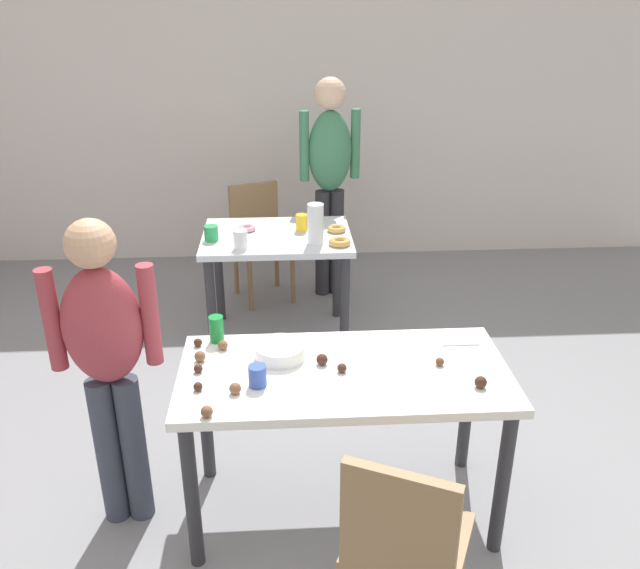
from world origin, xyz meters
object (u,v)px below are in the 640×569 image
dining_table_near (344,390)px  person_adult_far (330,168)px  mixing_bowl (280,351)px  chair_near_table (404,542)px  pitcher_far (316,224)px  dining_table_far (277,252)px  soda_can (216,329)px  person_girl_near (107,354)px  chair_far_table (259,235)px

dining_table_near → person_adult_far: person_adult_far is taller
mixing_bowl → chair_near_table: bearing=-63.7°
dining_table_near → pitcher_far: 1.53m
chair_near_table → dining_table_near: bearing=101.2°
dining_table_far → chair_near_table: bearing=-80.0°
dining_table_far → person_adult_far: size_ratio=0.58×
dining_table_near → pitcher_far: pitcher_far is taller
person_adult_far → pitcher_far: person_adult_far is taller
dining_table_near → person_adult_far: 2.42m
dining_table_near → soda_can: 0.64m
person_girl_near → pitcher_far: 1.76m
soda_can → pitcher_far: size_ratio=0.48×
dining_table_near → soda_can: size_ratio=11.37×
mixing_bowl → pitcher_far: (0.23, 1.39, 0.10)m
chair_near_table → pitcher_far: size_ratio=3.41×
person_adult_far → pitcher_far: bearing=-99.9°
chair_far_table → person_girl_near: size_ratio=0.61×
chair_far_table → person_girl_near: (-0.55, -2.37, 0.35)m
dining_table_near → pitcher_far: size_ratio=5.43×
person_girl_near → soda_can: person_girl_near is taller
dining_table_near → soda_can: (-0.55, 0.28, 0.16)m
pitcher_far → mixing_bowl: bearing=-99.4°
dining_table_near → dining_table_far: (-0.28, 1.69, -0.02)m
dining_table_far → pitcher_far: 0.39m
dining_table_far → soda_can: bearing=-100.9°
mixing_bowl → person_adult_far: bearing=80.4°
chair_far_table → soda_can: 2.14m
pitcher_far → dining_table_far: bearing=143.9°
dining_table_far → soda_can: soda_can is taller
chair_far_table → person_adult_far: bearing=-0.2°
dining_table_near → chair_near_table: chair_near_table is taller
person_girl_near → soda_can: 0.50m
person_girl_near → person_adult_far: person_adult_far is taller
dining_table_near → chair_near_table: 0.74m
chair_near_table → mixing_bowl: (-0.41, 0.82, 0.29)m
dining_table_far → mixing_bowl: 1.58m
mixing_bowl → soda_can: (-0.28, 0.17, 0.03)m
chair_near_table → person_girl_near: bearing=146.8°
chair_near_table → chair_far_table: size_ratio=1.00×
chair_far_table → mixing_bowl: size_ratio=4.01×
dining_table_far → chair_near_table: size_ratio=1.11×
chair_near_table → soda_can: size_ratio=7.13×
dining_table_near → dining_table_far: bearing=99.4°
dining_table_near → person_girl_near: person_girl_near is taller
dining_table_far → person_girl_near: 1.82m
chair_near_table → soda_can: soda_can is taller
chair_far_table → person_adult_far: size_ratio=0.53×
chair_far_table → soda_can: soda_can is taller
dining_table_near → mixing_bowl: size_ratio=6.40×
soda_can → pitcher_far: (0.51, 1.23, 0.07)m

